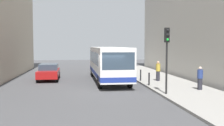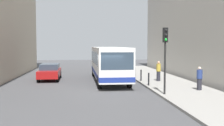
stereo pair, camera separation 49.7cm
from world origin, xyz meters
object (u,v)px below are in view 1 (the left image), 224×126
at_px(bollard_near, 149,79).
at_px(pedestrian_mid_sidewalk, 158,71).
at_px(car_beside_bus, 49,72).
at_px(bollard_mid, 141,75).
at_px(bollard_far, 134,72).
at_px(pedestrian_near_signal, 200,78).
at_px(traffic_light, 167,48).
at_px(bus, 108,62).
at_px(bollard_farthest, 129,69).

xyz_separation_m(bollard_near, pedestrian_mid_sidewalk, (1.44, 2.41, 0.36)).
height_order(car_beside_bus, bollard_near, car_beside_bus).
height_order(bollard_mid, bollard_far, same).
bearing_deg(pedestrian_near_signal, car_beside_bus, -126.56).
distance_m(traffic_light, bollard_mid, 6.81).
xyz_separation_m(car_beside_bus, pedestrian_near_signal, (10.86, -7.70, 0.15)).
bearing_deg(bus, pedestrian_near_signal, 130.41).
bearing_deg(bus, bollard_near, 123.35).
distance_m(traffic_light, bollard_near, 4.38).
bearing_deg(bollard_farthest, pedestrian_near_signal, -74.62).
bearing_deg(bollard_mid, bollard_near, -90.00).
distance_m(bollard_farthest, pedestrian_mid_sidewalk, 5.89).
relative_size(bus, car_beside_bus, 2.50).
relative_size(car_beside_bus, bollard_farthest, 4.66).
height_order(bollard_near, bollard_far, same).
bearing_deg(pedestrian_near_signal, bollard_farthest, -165.82).
bearing_deg(car_beside_bus, bus, 165.00).
height_order(bollard_mid, pedestrian_mid_sidewalk, pedestrian_mid_sidewalk).
xyz_separation_m(car_beside_bus, pedestrian_mid_sidewalk, (9.40, -2.87, 0.20)).
xyz_separation_m(car_beside_bus, bollard_mid, (7.96, -2.58, -0.16)).
distance_m(traffic_light, bollard_farthest, 12.02).
height_order(car_beside_bus, traffic_light, traffic_light).
relative_size(bus, pedestrian_near_signal, 7.00).
xyz_separation_m(traffic_light, bollard_mid, (-0.10, 6.38, -2.38)).
bearing_deg(bollard_mid, bollard_farthest, 90.00).
bearing_deg(pedestrian_mid_sidewalk, bollard_far, -179.04).
distance_m(bollard_far, bollard_farthest, 2.70).
xyz_separation_m(bollard_farthest, pedestrian_mid_sidewalk, (1.44, -5.70, 0.36)).
bearing_deg(bollard_farthest, bollard_mid, -90.00).
bearing_deg(traffic_light, bollard_mid, 90.90).
height_order(bollard_near, bollard_farthest, same).
xyz_separation_m(traffic_light, bollard_farthest, (-0.10, 11.78, -2.38)).
bearing_deg(bollard_far, bollard_mid, -90.00).
distance_m(car_beside_bus, pedestrian_near_signal, 13.31).
bearing_deg(traffic_light, bollard_far, 90.63).
distance_m(bus, bollard_farthest, 5.06).
xyz_separation_m(bollard_farthest, pedestrian_near_signal, (2.90, -10.53, 0.31)).
bearing_deg(pedestrian_near_signal, bus, -140.07).
relative_size(traffic_light, pedestrian_near_signal, 2.60).
bearing_deg(traffic_light, car_beside_bus, 132.00).
distance_m(bus, bollard_far, 3.23).
distance_m(bus, car_beside_bus, 5.54).
bearing_deg(bus, bollard_far, -152.13).
bearing_deg(bollard_near, bus, 124.07).
height_order(bollard_far, bollard_farthest, same).
relative_size(bollard_farthest, pedestrian_near_signal, 0.60).
distance_m(bollard_near, bollard_mid, 2.70).
bearing_deg(bollard_farthest, bollard_far, -90.00).
height_order(bus, pedestrian_mid_sidewalk, bus).
bearing_deg(car_beside_bus, bollard_mid, 161.17).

